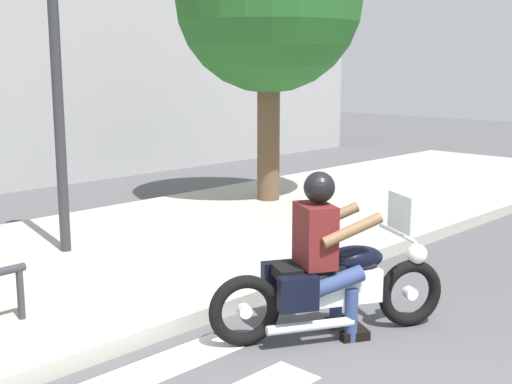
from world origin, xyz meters
name	(u,v)px	position (x,y,z in m)	size (l,w,h in m)	color
sidewalk	(40,274)	(0.00, 4.19, 0.07)	(24.00, 4.40, 0.15)	#A8A399
motorcycle	(332,285)	(1.00, 1.05, 0.45)	(1.90, 1.14, 1.19)	black
rider	(324,244)	(0.93, 1.09, 0.81)	(0.77, 0.72, 1.42)	#591919
street_lamp	(54,20)	(0.54, 4.59, 2.76)	(0.28, 0.28, 4.58)	#2D2D33
tree_near_rack	(269,0)	(4.42, 4.99, 3.26)	(2.89, 2.89, 4.73)	brown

